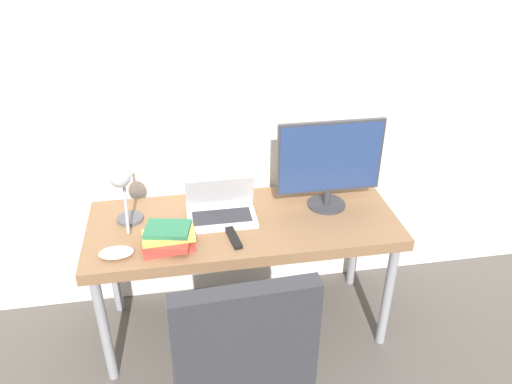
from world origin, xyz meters
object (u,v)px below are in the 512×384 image
at_px(laptop, 221,210).
at_px(monitor, 330,162).
at_px(desk_lamp, 122,187).
at_px(game_controller, 116,253).
at_px(office_chair, 241,366).
at_px(book_stack, 168,238).

distance_m(laptop, monitor, 0.61).
bearing_deg(desk_lamp, game_controller, -103.84).
distance_m(laptop, office_chair, 0.87).
xyz_separation_m(desk_lamp, game_controller, (-0.05, -0.19, -0.24)).
xyz_separation_m(desk_lamp, office_chair, (0.44, -0.79, -0.39)).
relative_size(desk_lamp, office_chair, 0.35).
bearing_deg(laptop, game_controller, -154.15).
bearing_deg(laptop, monitor, 2.76).
xyz_separation_m(laptop, office_chair, (-0.02, -0.85, -0.18)).
height_order(office_chair, book_stack, office_chair).
bearing_deg(desk_lamp, laptop, 7.28).
bearing_deg(office_chair, laptop, 88.65).
bearing_deg(game_controller, book_stack, 9.80).
bearing_deg(laptop, desk_lamp, -172.72).
height_order(desk_lamp, game_controller, desk_lamp).
height_order(laptop, game_controller, laptop).
bearing_deg(laptop, office_chair, -91.35).
bearing_deg(desk_lamp, book_stack, -37.45).
distance_m(laptop, game_controller, 0.57).
bearing_deg(book_stack, monitor, 15.51).
bearing_deg(game_controller, laptop, 25.85).
height_order(laptop, office_chair, office_chair).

